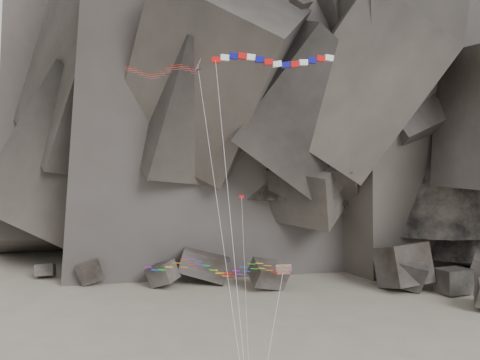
% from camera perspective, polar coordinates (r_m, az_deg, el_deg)
% --- Properties ---
extents(headland, '(110.00, 70.00, 84.00)m').
position_cam_1_polar(headland, '(120.97, 4.66, 12.81)').
color(headland, '#4C453E').
rests_on(headland, ground).
extents(boulder_field, '(81.16, 16.80, 8.35)m').
position_cam_1_polar(boulder_field, '(88.46, 11.08, -10.00)').
color(boulder_field, '#47423F').
rests_on(boulder_field, ground).
extents(delta_kite, '(16.41, 18.44, 30.82)m').
position_cam_1_polar(delta_kite, '(57.38, -8.75, 11.44)').
color(delta_kite, red).
rests_on(delta_kite, ground).
extents(banner_kite, '(11.33, 16.15, 30.48)m').
position_cam_1_polar(banner_kite, '(51.49, 3.49, 12.51)').
color(banner_kite, red).
rests_on(banner_kite, ground).
extents(parafoil_kite, '(15.59, 14.33, 10.68)m').
position_cam_1_polar(parafoil_kite, '(53.36, -3.46, -9.18)').
color(parafoil_kite, yellow).
rests_on(parafoil_kite, ground).
extents(pennant_kite, '(3.81, 16.87, 16.72)m').
position_cam_1_polar(pennant_kite, '(50.55, 0.39, -7.51)').
color(pennant_kite, red).
rests_on(pennant_kite, ground).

